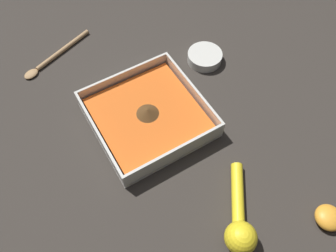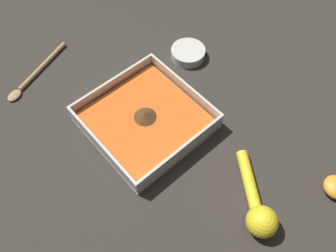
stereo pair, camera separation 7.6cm
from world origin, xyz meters
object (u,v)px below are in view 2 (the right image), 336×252
at_px(lemon_squeezer, 258,210).
at_px(wooden_spoon, 35,74).
at_px(square_dish, 146,120).
at_px(spice_bowl, 188,53).

height_order(lemon_squeezer, wooden_spoon, lemon_squeezer).
distance_m(lemon_squeezer, wooden_spoon, 0.65).
xyz_separation_m(square_dish, wooden_spoon, (0.31, 0.12, -0.01)).
height_order(square_dish, wooden_spoon, square_dish).
bearing_deg(spice_bowl, lemon_squeezer, 154.25).
bearing_deg(wooden_spoon, lemon_squeezer, 82.72).
relative_size(spice_bowl, wooden_spoon, 0.43).
bearing_deg(square_dish, wooden_spoon, 21.51).
xyz_separation_m(square_dish, spice_bowl, (0.09, -0.23, -0.00)).
xyz_separation_m(spice_bowl, wooden_spoon, (0.22, 0.35, -0.01)).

